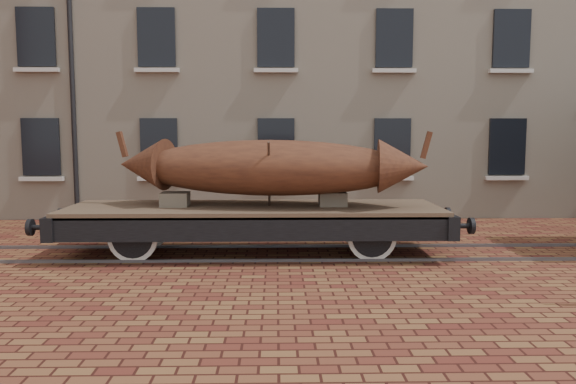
{
  "coord_description": "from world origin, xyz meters",
  "views": [
    {
      "loc": [
        -2.5,
        -11.93,
        2.61
      ],
      "look_at": [
        -2.24,
        0.5,
        1.3
      ],
      "focal_mm": 35.0,
      "sensor_mm": 36.0,
      "label": 1
    }
  ],
  "objects": [
    {
      "name": "ground",
      "position": [
        0.0,
        0.0,
        0.0
      ],
      "size": [
        90.0,
        90.0,
        0.0
      ],
      "primitive_type": "plane",
      "color": "#532019"
    },
    {
      "name": "warehouse_cream",
      "position": [
        3.0,
        9.99,
        7.0
      ],
      "size": [
        40.0,
        10.19,
        14.0
      ],
      "color": "beige",
      "rests_on": "ground"
    },
    {
      "name": "rail_track",
      "position": [
        0.0,
        0.0,
        0.03
      ],
      "size": [
        30.0,
        1.52,
        0.06
      ],
      "color": "#59595E",
      "rests_on": "ground"
    },
    {
      "name": "flatcar_wagon",
      "position": [
        -2.97,
        0.0,
        0.84
      ],
      "size": [
        8.94,
        2.42,
        1.35
      ],
      "color": "brown",
      "rests_on": "ground"
    },
    {
      "name": "iron_boat",
      "position": [
        -2.65,
        0.0,
        1.88
      ],
      "size": [
        6.72,
        2.66,
        1.61
      ],
      "color": "#5C301C",
      "rests_on": "flatcar_wagon"
    }
  ]
}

